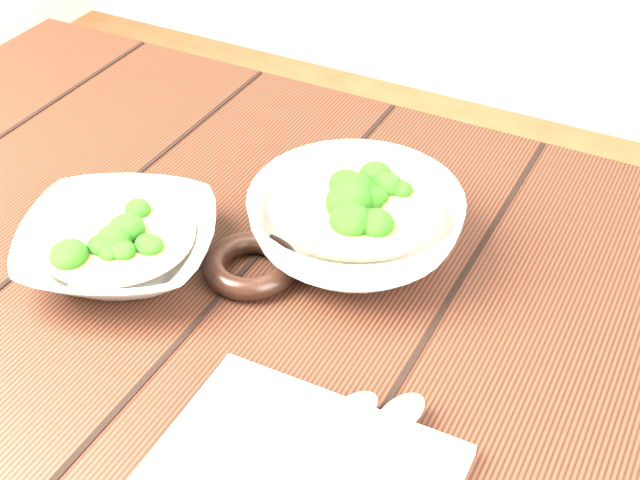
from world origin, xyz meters
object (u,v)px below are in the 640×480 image
soup_bowl_back (355,222)px  trivet (251,265)px  table (255,374)px  soup_bowl_front (119,244)px

soup_bowl_back → trivet: 0.11m
table → trivet: trivet is taller
soup_bowl_front → soup_bowl_back: 0.24m
soup_bowl_front → trivet: (0.12, 0.05, -0.01)m
soup_bowl_front → trivet: soup_bowl_front is taller
soup_bowl_back → table: bearing=-122.1°
table → trivet: (-0.01, 0.02, 0.13)m
table → soup_bowl_front: bearing=-169.4°
soup_bowl_back → trivet: bearing=-132.6°
soup_bowl_front → soup_bowl_back: (0.20, 0.13, 0.01)m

